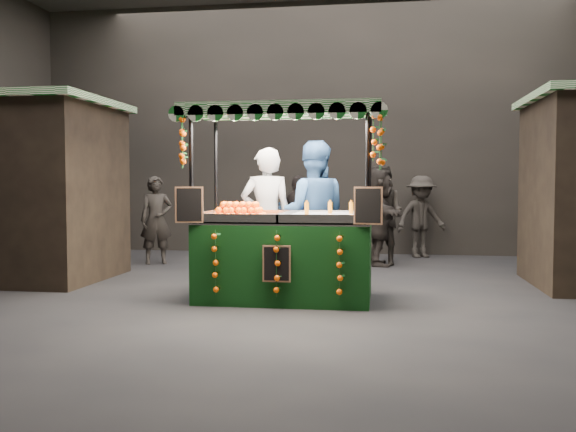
# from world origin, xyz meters

# --- Properties ---
(ground) EXTENTS (12.00, 12.00, 0.00)m
(ground) POSITION_xyz_m (0.00, 0.00, 0.00)
(ground) COLOR black
(ground) RESTS_ON ground
(market_hall) EXTENTS (12.10, 10.10, 5.05)m
(market_hall) POSITION_xyz_m (0.00, 0.00, 3.38)
(market_hall) COLOR black
(market_hall) RESTS_ON ground
(neighbour_stall_left) EXTENTS (3.00, 2.20, 2.60)m
(neighbour_stall_left) POSITION_xyz_m (-4.40, 1.00, 1.31)
(neighbour_stall_left) COLOR black
(neighbour_stall_left) RESTS_ON ground
(juice_stall) EXTENTS (2.36, 1.39, 2.29)m
(juice_stall) POSITION_xyz_m (-0.18, -0.07, 0.71)
(juice_stall) COLOR black
(juice_stall) RESTS_ON ground
(vendor_grey) EXTENTS (0.77, 0.61, 1.86)m
(vendor_grey) POSITION_xyz_m (-0.56, 0.73, 0.93)
(vendor_grey) COLOR gray
(vendor_grey) RESTS_ON ground
(vendor_blue) EXTENTS (1.02, 0.83, 1.96)m
(vendor_blue) POSITION_xyz_m (0.04, 0.91, 0.98)
(vendor_blue) COLOR navy
(vendor_blue) RESTS_ON ground
(shopper_0) EXTENTS (0.66, 0.58, 1.52)m
(shopper_0) POSITION_xyz_m (-2.90, 2.90, 0.76)
(shopper_0) COLOR black
(shopper_0) RESTS_ON ground
(shopper_1) EXTENTS (1.06, 1.03, 1.72)m
(shopper_1) POSITION_xyz_m (0.96, 3.36, 0.86)
(shopper_1) COLOR black
(shopper_1) RESTS_ON ground
(shopper_2) EXTENTS (0.97, 0.77, 1.55)m
(shopper_2) POSITION_xyz_m (-0.60, 4.26, 0.77)
(shopper_2) COLOR #2C2524
(shopper_2) RESTS_ON ground
(shopper_3) EXTENTS (1.14, 0.96, 1.54)m
(shopper_3) POSITION_xyz_m (1.69, 4.54, 0.77)
(shopper_3) COLOR #292521
(shopper_3) RESTS_ON ground
(shopper_4) EXTENTS (1.04, 0.87, 1.82)m
(shopper_4) POSITION_xyz_m (-4.50, 2.69, 0.91)
(shopper_4) COLOR #2D2725
(shopper_4) RESTS_ON ground
(shopper_5) EXTENTS (0.75, 1.61, 1.67)m
(shopper_5) POSITION_xyz_m (0.90, 3.29, 0.83)
(shopper_5) COLOR black
(shopper_5) RESTS_ON ground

